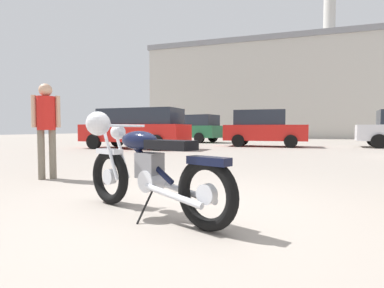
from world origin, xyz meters
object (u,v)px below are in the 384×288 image
vintage_motorcycle (145,167)px  silver_sedan_mid (137,127)px  bystander (46,121)px  blue_hatchback_right (188,128)px  white_estate_far (263,128)px

vintage_motorcycle → silver_sedan_mid: silver_sedan_mid is taller
bystander → blue_hatchback_right: blue_hatchback_right is taller
white_estate_far → blue_hatchback_right: size_ratio=0.83×
silver_sedan_mid → blue_hatchback_right: same height
vintage_motorcycle → white_estate_far: bearing=-67.9°
vintage_motorcycle → white_estate_far: (-1.06, 12.44, 0.43)m
white_estate_far → silver_sedan_mid: size_ratio=0.84×
vintage_motorcycle → white_estate_far: white_estate_far is taller
silver_sedan_mid → blue_hatchback_right: (-0.61, 6.73, 0.00)m
bystander → silver_sedan_mid: bearing=158.1°
silver_sedan_mid → blue_hatchback_right: 6.76m
silver_sedan_mid → bystander: bearing=109.2°
bystander → silver_sedan_mid: (-3.09, 7.39, -0.08)m
vintage_motorcycle → silver_sedan_mid: 10.39m
bystander → white_estate_far: bearing=126.8°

